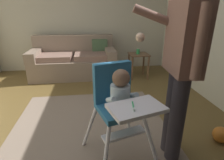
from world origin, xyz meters
TOP-DOWN VIEW (x-y plane):
  - ground at (0.00, 0.00)m, footprint 5.61×6.59m
  - wall_far at (0.00, 2.53)m, footprint 4.81×0.06m
  - area_rug at (0.09, -0.21)m, footprint 1.90×2.25m
  - couch at (-0.22, 2.01)m, footprint 1.79×0.86m
  - high_chair at (0.36, -0.54)m, footprint 0.74×0.83m
  - adult_standing at (0.88, -0.58)m, footprint 0.51×0.52m
  - toy_ball at (1.51, -0.49)m, footprint 0.18×0.18m
  - side_table at (1.15, 1.67)m, footprint 0.40×0.40m
  - sippy_cup at (1.13, 1.67)m, footprint 0.07×0.07m

SIDE VIEW (x-z plane):
  - ground at x=0.00m, z-range -0.10..0.00m
  - area_rug at x=0.09m, z-range 0.00..0.01m
  - toy_ball at x=1.51m, z-range 0.00..0.18m
  - couch at x=-0.22m, z-range -0.10..0.76m
  - side_table at x=1.15m, z-range 0.12..0.64m
  - sippy_cup at x=1.13m, z-range 0.52..0.62m
  - high_chair at x=0.36m, z-range 0.17..1.09m
  - adult_standing at x=0.88m, z-range 0.11..1.73m
  - wall_far at x=0.00m, z-range 0.00..2.62m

